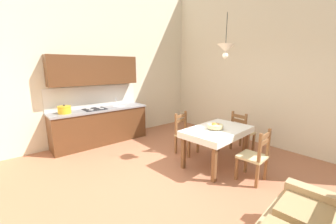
% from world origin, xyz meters
% --- Properties ---
extents(ground_plane, '(6.47, 6.21, 0.10)m').
position_xyz_m(ground_plane, '(0.00, 0.00, -0.05)').
color(ground_plane, '#AD6B4C').
extents(wall_back, '(6.47, 0.12, 4.29)m').
position_xyz_m(wall_back, '(0.00, 2.86, 2.15)').
color(wall_back, beige).
rests_on(wall_back, ground_plane).
extents(wall_right, '(0.12, 6.21, 4.29)m').
position_xyz_m(wall_right, '(3.00, 0.00, 2.15)').
color(wall_right, beige).
rests_on(wall_right, ground_plane).
extents(kitchen_cabinetry, '(2.39, 0.63, 2.20)m').
position_xyz_m(kitchen_cabinetry, '(-0.19, 2.53, 0.86)').
color(kitchen_cabinetry, '#56331C').
rests_on(kitchen_cabinetry, ground_plane).
extents(dining_table, '(1.45, 0.98, 0.75)m').
position_xyz_m(dining_table, '(1.08, -0.20, 0.62)').
color(dining_table, brown).
rests_on(dining_table, ground_plane).
extents(dining_chair_camera_side, '(0.45, 0.45, 0.93)m').
position_xyz_m(dining_chair_camera_side, '(1.06, -1.01, 0.44)').
color(dining_chair_camera_side, '#D1BC89').
rests_on(dining_chair_camera_side, ground_plane).
extents(dining_chair_window_side, '(0.46, 0.46, 0.93)m').
position_xyz_m(dining_chair_window_side, '(2.13, -0.13, 0.44)').
color(dining_chair_window_side, '#D1BC89').
rests_on(dining_chair_window_side, ground_plane).
extents(dining_chair_kitchen_side, '(0.48, 0.48, 0.93)m').
position_xyz_m(dining_chair_kitchen_side, '(1.02, 0.62, 0.44)').
color(dining_chair_kitchen_side, '#D1BC89').
rests_on(dining_chair_kitchen_side, ground_plane).
extents(fruit_bowl, '(0.30, 0.30, 0.12)m').
position_xyz_m(fruit_bowl, '(1.01, -0.20, 0.81)').
color(fruit_bowl, beige).
rests_on(fruit_bowl, dining_table).
extents(pendant_lamp, '(0.32, 0.32, 0.81)m').
position_xyz_m(pendant_lamp, '(1.19, -0.21, 2.27)').
color(pendant_lamp, black).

